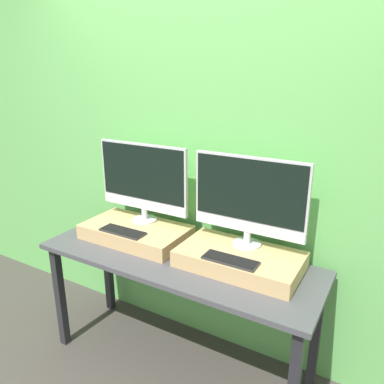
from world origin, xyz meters
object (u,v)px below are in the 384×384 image
at_px(keyboard_left, 123,231).
at_px(monitor_right, 249,198).
at_px(monitor_left, 143,179).
at_px(keyboard_right, 230,260).

distance_m(keyboard_left, monitor_right, 0.80).
relative_size(monitor_left, keyboard_left, 2.20).
xyz_separation_m(keyboard_left, monitor_right, (0.72, 0.22, 0.28)).
relative_size(monitor_right, keyboard_right, 2.20).
distance_m(monitor_left, monitor_right, 0.72).
distance_m(monitor_right, keyboard_right, 0.35).
xyz_separation_m(monitor_left, keyboard_right, (0.72, -0.22, -0.28)).
height_order(monitor_left, monitor_right, same).
bearing_deg(keyboard_left, monitor_right, 17.14).
height_order(monitor_left, keyboard_left, monitor_left).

